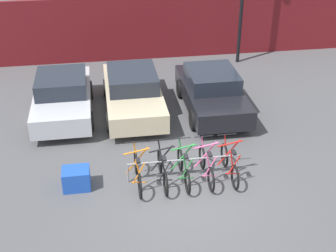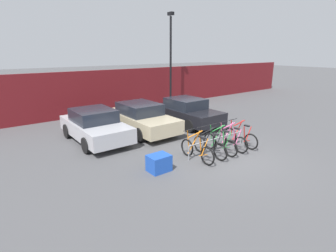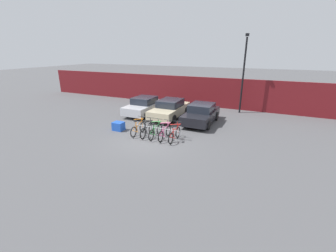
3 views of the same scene
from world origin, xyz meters
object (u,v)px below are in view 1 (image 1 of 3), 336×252
object	(u,v)px
bicycle_green	(184,168)
car_black	(212,91)
bicycle_pink	(206,166)
bicycle_black	(163,170)
car_silver	(63,96)
bike_rack	(183,162)
car_beige	(133,92)
cargo_crate	(76,179)
bicycle_orange	(138,173)
bicycle_red	(230,164)

from	to	relation	value
bicycle_green	car_black	bearing A→B (deg)	63.21
car_black	bicycle_pink	bearing A→B (deg)	-105.35
bicycle_green	bicycle_black	bearing A→B (deg)	176.60
bicycle_green	bicycle_pink	xyz separation A→B (m)	(0.61, 0.00, 0.00)
car_silver	car_black	xyz separation A→B (m)	(4.92, -0.40, 0.00)
bike_rack	bicycle_black	world-z (taller)	bicycle_black
car_beige	bicycle_green	bearing A→B (deg)	-77.39
cargo_crate	car_silver	bearing A→B (deg)	96.37
car_beige	cargo_crate	distance (m)	4.52
bicycle_orange	car_black	xyz separation A→B (m)	(2.88, 3.86, 0.31)
bicycle_orange	bicycle_green	size ratio (longest dim) A/B	1.00
bicycle_black	cargo_crate	world-z (taller)	bicycle_black
car_silver	bicycle_orange	bearing A→B (deg)	-64.37
car_silver	car_beige	world-z (taller)	same
bicycle_black	cargo_crate	size ratio (longest dim) A/B	2.44
bicycle_green	car_beige	size ratio (longest dim) A/B	0.39
bicycle_pink	cargo_crate	bearing A→B (deg)	176.52
car_beige	bicycle_black	bearing A→B (deg)	-84.78
bicycle_black	bicycle_green	world-z (taller)	same
bicycle_pink	car_beige	world-z (taller)	car_beige
bicycle_black	car_beige	size ratio (longest dim) A/B	0.39
bike_rack	bicycle_orange	distance (m)	1.24
bicycle_orange	cargo_crate	size ratio (longest dim) A/B	2.44
car_black	car_silver	bearing A→B (deg)	175.36
bike_rack	bicycle_pink	xyz separation A→B (m)	(0.59, -0.15, -0.10)
bicycle_orange	car_beige	size ratio (longest dim) A/B	0.39
car_silver	car_black	size ratio (longest dim) A/B	0.99
bicycle_pink	car_silver	xyz separation A→B (m)	(-3.86, 4.26, 0.31)
bicycle_black	bicycle_orange	bearing A→B (deg)	178.88
bicycle_orange	car_beige	bearing A→B (deg)	83.94
bicycle_orange	car_black	distance (m)	4.82
bicycle_black	car_black	bearing A→B (deg)	58.86
bicycle_red	car_black	world-z (taller)	car_black
cargo_crate	bicycle_green	bearing A→B (deg)	-2.50
bicycle_black	cargo_crate	distance (m)	2.24
bike_rack	bicycle_green	bearing A→B (deg)	-95.80
bicycle_orange	car_beige	distance (m)	4.25
car_black	cargo_crate	xyz separation A→B (m)	(-4.46, -3.73, -0.42)
bicycle_orange	car_black	bearing A→B (deg)	50.79
bicycle_pink	bicycle_red	distance (m)	0.63
car_silver	bike_rack	bearing A→B (deg)	-51.49
bicycle_pink	bicycle_black	bearing A→B (deg)	178.58
bike_rack	cargo_crate	xyz separation A→B (m)	(-2.81, -0.03, -0.20)
bicycle_black	car_black	distance (m)	4.46
cargo_crate	car_black	bearing A→B (deg)	39.95
bike_rack	cargo_crate	size ratio (longest dim) A/B	4.28
bicycle_black	car_beige	world-z (taller)	car_beige
car_beige	car_black	xyz separation A→B (m)	(2.61, -0.37, -0.00)
bicycle_red	bike_rack	bearing A→B (deg)	169.20
cargo_crate	bike_rack	bearing A→B (deg)	0.54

